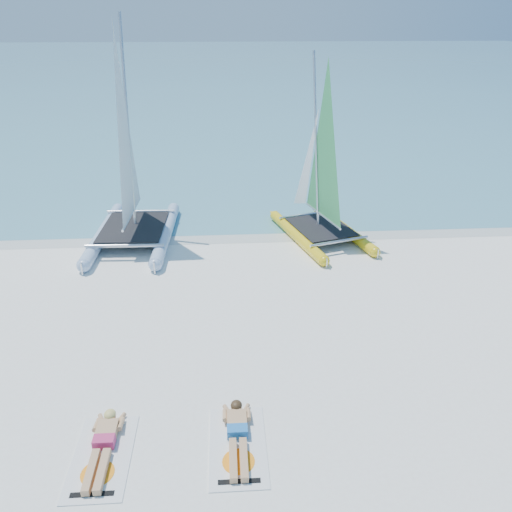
{
  "coord_description": "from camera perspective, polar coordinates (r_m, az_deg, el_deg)",
  "views": [
    {
      "loc": [
        -0.47,
        -10.12,
        6.91
      ],
      "look_at": [
        0.26,
        1.2,
        1.3
      ],
      "focal_mm": 35.0,
      "sensor_mm": 36.0,
      "label": 1
    }
  ],
  "objects": [
    {
      "name": "ground",
      "position": [
        12.26,
        -0.85,
        -7.98
      ],
      "size": [
        140.0,
        140.0,
        0.0
      ],
      "primitive_type": "plane",
      "color": "white",
      "rests_on": "ground"
    },
    {
      "name": "catamaran_blue",
      "position": [
        16.6,
        -14.36,
        8.74
      ],
      "size": [
        2.66,
        5.29,
        7.1
      ],
      "rotation": [
        0.0,
        0.0,
        -0.03
      ],
      "color": "#BDDBF8",
      "rests_on": "ground"
    },
    {
      "name": "towel_b",
      "position": [
        9.41,
        -2.09,
        -20.87
      ],
      "size": [
        1.0,
        1.85,
        0.02
      ],
      "primitive_type": "cube",
      "color": "silver",
      "rests_on": "ground"
    },
    {
      "name": "sunbather_a",
      "position": [
        9.67,
        -17.03,
        -19.81
      ],
      "size": [
        0.37,
        1.73,
        0.26
      ],
      "color": "tan",
      "rests_on": "towel_a"
    },
    {
      "name": "sunbather_b",
      "position": [
        9.46,
        -2.14,
        -19.57
      ],
      "size": [
        0.37,
        1.73,
        0.26
      ],
      "color": "tan",
      "rests_on": "towel_b"
    },
    {
      "name": "wet_sand_strip",
      "position": [
        17.08,
        -1.79,
        2.47
      ],
      "size": [
        140.0,
        1.4,
        0.01
      ],
      "primitive_type": "cube",
      "color": "silver",
      "rests_on": "ground"
    },
    {
      "name": "sea",
      "position": [
        73.45,
        -3.52,
        20.88
      ],
      "size": [
        140.0,
        115.0,
        0.01
      ],
      "primitive_type": "cube",
      "color": "#68A5AE",
      "rests_on": "ground"
    },
    {
      "name": "catamaran_yellow",
      "position": [
        16.75,
        7.06,
        8.68
      ],
      "size": [
        3.26,
        4.83,
        6.0
      ],
      "rotation": [
        0.0,
        0.0,
        0.29
      ],
      "color": "yellow",
      "rests_on": "ground"
    },
    {
      "name": "towel_a",
      "position": [
        9.62,
        -17.18,
        -21.08
      ],
      "size": [
        1.0,
        1.85,
        0.02
      ],
      "primitive_type": "cube",
      "color": "silver",
      "rests_on": "ground"
    }
  ]
}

